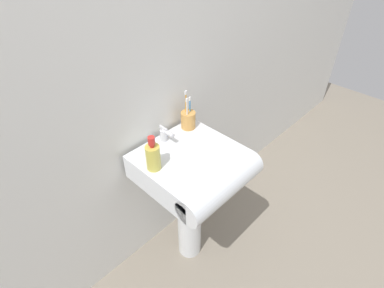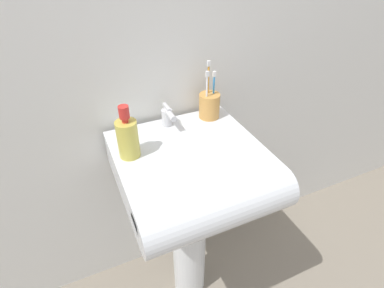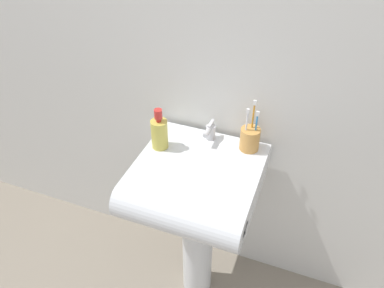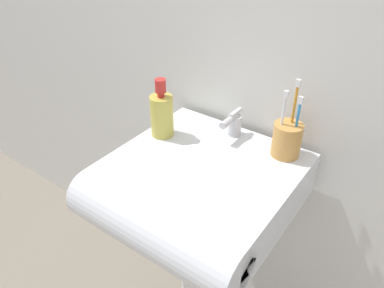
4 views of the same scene
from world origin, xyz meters
name	(u,v)px [view 2 (image 2 of 4)]	position (x,y,z in m)	size (l,w,h in m)	color
ground_plane	(189,283)	(0.00, 0.00, 0.00)	(6.00, 6.00, 0.00)	gray
wall_back	(155,17)	(0.00, 0.27, 1.20)	(5.00, 0.05, 2.40)	silver
sink_pedestal	(189,239)	(0.00, 0.00, 0.35)	(0.15, 0.15, 0.70)	white
sink_basin	(195,174)	(0.00, -0.05, 0.76)	(0.49, 0.51, 0.14)	white
faucet	(168,116)	(-0.01, 0.16, 0.88)	(0.04, 0.10, 0.08)	silver
toothbrush_cup	(209,105)	(0.16, 0.16, 0.89)	(0.08, 0.08, 0.22)	#D19347
soap_bottle	(128,137)	(-0.19, 0.05, 0.90)	(0.07, 0.07, 0.18)	gold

